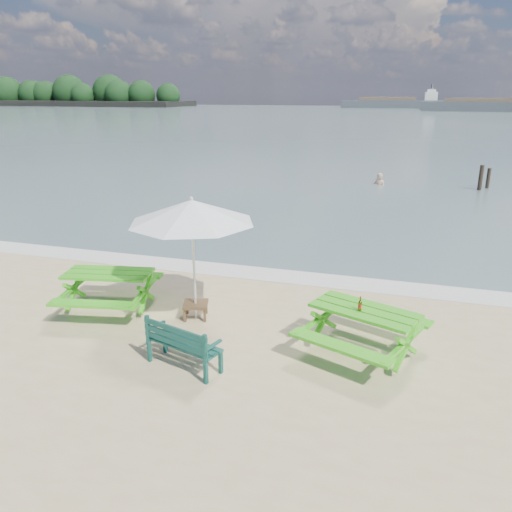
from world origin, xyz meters
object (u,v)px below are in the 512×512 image
(picnic_table_left, at_px, (110,292))
(swimmer, at_px, (379,190))
(side_table, at_px, (196,310))
(park_bench, at_px, (184,353))
(beer_bottle, at_px, (360,306))
(patio_umbrella, at_px, (192,211))
(picnic_table_right, at_px, (363,332))

(picnic_table_left, height_order, swimmer, picnic_table_left)
(side_table, relative_size, swimmer, 0.37)
(picnic_table_left, xyz_separation_m, park_bench, (2.38, -1.62, -0.15))
(park_bench, distance_m, beer_bottle, 2.96)
(picnic_table_left, bearing_deg, patio_umbrella, 4.72)
(swimmer, bearing_deg, park_bench, -96.04)
(park_bench, xyz_separation_m, swimmer, (1.93, 18.21, -0.52))
(beer_bottle, bearing_deg, picnic_table_left, 175.21)
(picnic_table_left, bearing_deg, beer_bottle, -4.79)
(patio_umbrella, xyz_separation_m, swimmer, (2.50, 16.44, -2.42))
(picnic_table_right, bearing_deg, picnic_table_left, 176.12)
(picnic_table_left, relative_size, picnic_table_right, 0.91)
(picnic_table_right, distance_m, side_table, 3.31)
(picnic_table_right, xyz_separation_m, beer_bottle, (-0.08, -0.07, 0.51))
(side_table, bearing_deg, beer_bottle, -10.10)
(picnic_table_left, relative_size, patio_umbrella, 0.73)
(side_table, xyz_separation_m, beer_bottle, (3.19, -0.57, 0.74))
(picnic_table_left, distance_m, picnic_table_right, 5.09)
(side_table, relative_size, beer_bottle, 2.51)
(park_bench, relative_size, beer_bottle, 5.65)
(patio_umbrella, xyz_separation_m, beer_bottle, (3.19, -0.57, -1.24))
(picnic_table_left, distance_m, beer_bottle, 5.04)
(picnic_table_left, relative_size, swimmer, 1.33)
(picnic_table_right, bearing_deg, swimmer, 92.60)
(picnic_table_left, xyz_separation_m, beer_bottle, (5.00, -0.42, 0.51))
(beer_bottle, bearing_deg, picnic_table_right, 44.46)
(side_table, distance_m, patio_umbrella, 1.99)
(picnic_table_left, bearing_deg, park_bench, -34.24)
(park_bench, height_order, swimmer, park_bench)
(park_bench, bearing_deg, swimmer, 83.96)
(park_bench, bearing_deg, beer_bottle, 24.59)
(side_table, xyz_separation_m, patio_umbrella, (0.00, -0.00, 1.99))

